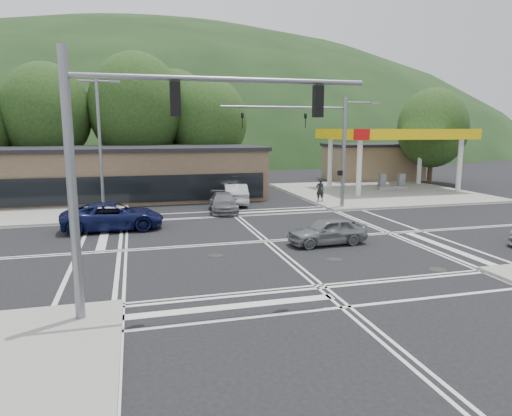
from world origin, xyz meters
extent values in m
plane|color=black|center=(0.00, 0.00, 0.00)|extent=(120.00, 120.00, 0.00)
cube|color=gray|center=(15.00, 15.00, 0.07)|extent=(16.00, 16.00, 0.15)
cube|color=gray|center=(-15.00, 15.00, 0.07)|extent=(16.00, 16.00, 0.15)
cylinder|color=silver|center=(12.00, 13.00, 2.50)|extent=(0.44, 0.44, 5.00)
cylinder|color=silver|center=(12.00, 19.00, 2.50)|extent=(0.44, 0.44, 5.00)
cylinder|color=silver|center=(22.00, 13.00, 2.50)|extent=(0.44, 0.44, 5.00)
cylinder|color=silver|center=(22.00, 19.00, 2.50)|extent=(0.44, 0.44, 5.00)
cube|color=silver|center=(17.00, 16.00, 5.30)|extent=(12.00, 8.00, 0.60)
cube|color=yellow|center=(17.00, 12.00, 5.30)|extent=(12.20, 0.25, 0.90)
cube|color=yellow|center=(17.00, 20.00, 5.30)|extent=(12.20, 0.25, 0.90)
cube|color=yellow|center=(11.00, 16.00, 5.30)|extent=(0.25, 8.20, 0.90)
cube|color=yellow|center=(23.00, 16.00, 5.30)|extent=(0.25, 8.20, 0.90)
cube|color=red|center=(11.50, 11.85, 5.30)|extent=(1.40, 0.12, 0.90)
cube|color=gray|center=(17.00, 16.00, 0.25)|extent=(3.00, 1.00, 0.30)
cube|color=slate|center=(16.00, 16.00, 0.95)|extent=(0.60, 0.50, 1.30)
cube|color=slate|center=(18.00, 16.00, 0.95)|extent=(0.60, 0.50, 1.30)
cube|color=#846B4F|center=(20.00, 25.00, 1.90)|extent=(10.00, 6.00, 3.80)
cube|color=brown|center=(-8.00, 17.00, 2.00)|extent=(24.00, 8.00, 4.00)
ellipsoid|color=#1B3216|center=(0.00, 90.00, 0.00)|extent=(252.00, 126.00, 140.00)
cylinder|color=#382619|center=(-14.00, 24.00, 2.42)|extent=(0.50, 0.50, 4.84)
ellipsoid|color=#1C3213|center=(-14.00, 24.00, 7.15)|extent=(8.00, 8.00, 9.20)
cylinder|color=#382619|center=(-6.00, 24.00, 2.64)|extent=(0.50, 0.50, 5.28)
ellipsoid|color=#1C3213|center=(-6.00, 24.00, 7.80)|extent=(9.00, 9.00, 10.35)
cylinder|color=#382619|center=(1.00, 24.00, 2.20)|extent=(0.50, 0.50, 4.40)
ellipsoid|color=#1C3213|center=(1.00, 24.00, 6.50)|extent=(7.60, 7.60, 8.74)
cylinder|color=#382619|center=(-2.00, 28.00, 2.42)|extent=(0.50, 0.50, 4.84)
ellipsoid|color=#1C3213|center=(-2.00, 28.00, 7.15)|extent=(8.40, 8.40, 9.66)
cylinder|color=#382619|center=(24.00, 20.00, 1.98)|extent=(0.50, 0.50, 3.96)
ellipsoid|color=#1C3213|center=(24.00, 20.00, 5.85)|extent=(7.20, 7.20, 8.28)
cylinder|color=slate|center=(-8.50, 9.00, 4.50)|extent=(0.20, 0.20, 9.00)
cylinder|color=slate|center=(-8.50, 9.00, 8.70)|extent=(2.20, 0.12, 0.12)
cube|color=slate|center=(-7.40, 9.00, 8.70)|extent=(0.60, 0.25, 0.15)
cylinder|color=slate|center=(8.20, 8.20, 4.00)|extent=(0.28, 0.28, 8.00)
cylinder|color=slate|center=(3.70, 8.20, 7.20)|extent=(9.00, 0.16, 0.16)
imported|color=black|center=(5.20, 8.20, 6.30)|extent=(0.16, 0.20, 1.00)
imported|color=black|center=(0.70, 8.20, 6.30)|extent=(0.16, 0.20, 1.00)
cylinder|color=slate|center=(9.40, 8.20, 7.60)|extent=(2.40, 0.12, 0.12)
cube|color=slate|center=(10.50, 8.20, 7.60)|extent=(0.70, 0.30, 0.15)
cube|color=black|center=(7.95, 8.20, 2.60)|extent=(0.25, 0.30, 0.35)
cylinder|color=slate|center=(-8.20, -8.20, 4.00)|extent=(0.28, 0.28, 8.00)
cylinder|color=slate|center=(-3.70, -8.20, 7.20)|extent=(9.00, 0.16, 0.16)
cube|color=black|center=(-5.20, -8.20, 6.60)|extent=(0.30, 0.25, 1.00)
cube|color=black|center=(-0.70, -8.20, 6.60)|extent=(0.30, 0.25, 1.00)
imported|color=#0D133C|center=(-7.75, 4.93, 0.79)|extent=(5.74, 2.76, 1.58)
imported|color=slate|center=(2.79, -1.37, 0.68)|extent=(4.10, 1.85, 1.37)
imported|color=#9EA0A5|center=(1.00, 11.98, 0.80)|extent=(2.35, 5.04, 1.60)
imported|color=beige|center=(4.17, 17.92, 0.68)|extent=(2.15, 4.19, 1.36)
imported|color=slate|center=(-0.50, 9.00, 0.66)|extent=(2.36, 4.72, 1.32)
imported|color=black|center=(7.50, 10.72, 1.04)|extent=(0.69, 0.48, 1.79)
camera|label=1|loc=(-6.46, -22.05, 5.73)|focal=32.00mm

